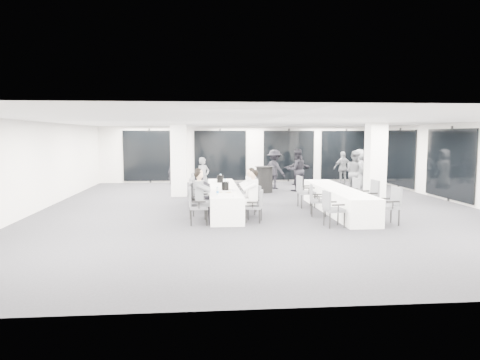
% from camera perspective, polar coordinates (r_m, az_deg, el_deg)
% --- Properties ---
extents(room, '(14.04, 16.04, 2.84)m').
position_cam_1_polar(room, '(14.98, 5.61, 2.20)').
color(room, '#232429').
rests_on(room, ground).
extents(column_left, '(0.60, 0.60, 2.80)m').
position_cam_1_polar(column_left, '(16.84, -8.16, 2.63)').
color(column_left, white).
rests_on(column_left, floor).
extents(column_right, '(0.60, 0.60, 2.80)m').
position_cam_1_polar(column_right, '(15.81, 17.59, 2.20)').
color(column_right, white).
rests_on(column_right, floor).
extents(banquet_table_main, '(0.90, 5.00, 0.75)m').
position_cam_1_polar(banquet_table_main, '(13.53, -2.25, -2.49)').
color(banquet_table_main, white).
rests_on(banquet_table_main, floor).
extents(banquet_table_side, '(0.90, 5.00, 0.75)m').
position_cam_1_polar(banquet_table_side, '(13.59, 12.81, -2.60)').
color(banquet_table_side, white).
rests_on(banquet_table_side, floor).
extents(cocktail_table, '(0.78, 0.78, 1.08)m').
position_cam_1_polar(cocktail_table, '(17.77, 3.25, 0.10)').
color(cocktail_table, black).
rests_on(cocktail_table, floor).
extents(chair_main_left_near, '(0.52, 0.57, 0.99)m').
position_cam_1_polar(chair_main_left_near, '(11.44, -5.96, -3.13)').
color(chair_main_left_near, '#4D4F54').
rests_on(chair_main_left_near, floor).
extents(chair_main_left_second, '(0.60, 0.63, 1.01)m').
position_cam_1_polar(chair_main_left_second, '(12.29, -5.89, -2.43)').
color(chair_main_left_second, '#4D4F54').
rests_on(chair_main_left_second, floor).
extents(chair_main_left_mid, '(0.60, 0.64, 1.04)m').
position_cam_1_polar(chair_main_left_mid, '(13.25, -5.83, -1.75)').
color(chair_main_left_mid, '#4D4F54').
rests_on(chair_main_left_mid, floor).
extents(chair_main_left_fourth, '(0.57, 0.61, 0.99)m').
position_cam_1_polar(chair_main_left_fourth, '(14.11, -5.76, -1.39)').
color(chair_main_left_fourth, '#4D4F54').
rests_on(chair_main_left_fourth, floor).
extents(chair_main_left_far, '(0.57, 0.63, 1.04)m').
position_cam_1_polar(chair_main_left_far, '(15.07, -5.73, -0.80)').
color(chair_main_left_far, '#4D4F54').
rests_on(chair_main_left_far, floor).
extents(chair_main_right_near, '(0.54, 0.56, 0.88)m').
position_cam_1_polar(chair_main_right_near, '(11.70, 2.22, -3.21)').
color(chair_main_right_near, '#4D4F54').
rests_on(chair_main_right_near, floor).
extents(chair_main_right_second, '(0.55, 0.58, 0.91)m').
position_cam_1_polar(chair_main_right_second, '(12.47, 1.80, -2.53)').
color(chair_main_right_second, '#4D4F54').
rests_on(chair_main_right_second, floor).
extents(chair_main_right_mid, '(0.59, 0.64, 1.04)m').
position_cam_1_polar(chair_main_right_mid, '(13.39, 1.38, -1.65)').
color(chair_main_right_mid, '#4D4F54').
rests_on(chair_main_right_mid, floor).
extents(chair_main_right_fourth, '(0.60, 0.63, 0.99)m').
position_cam_1_polar(chair_main_right_fourth, '(14.19, 1.00, -1.32)').
color(chair_main_right_fourth, '#4D4F54').
rests_on(chair_main_right_fourth, floor).
extents(chair_main_right_far, '(0.47, 0.53, 0.92)m').
position_cam_1_polar(chair_main_right_far, '(15.23, 0.58, -0.96)').
color(chair_main_right_far, '#4D4F54').
rests_on(chair_main_right_far, floor).
extents(chair_side_left_near, '(0.52, 0.57, 0.94)m').
position_cam_1_polar(chair_side_left_near, '(11.31, 12.08, -3.48)').
color(chair_side_left_near, '#4D4F54').
rests_on(chair_side_left_near, floor).
extents(chair_side_left_mid, '(0.54, 0.58, 0.92)m').
position_cam_1_polar(chair_side_left_mid, '(12.79, 10.05, -2.38)').
color(chair_side_left_mid, '#4D4F54').
rests_on(chair_side_left_mid, floor).
extents(chair_side_left_far, '(0.55, 0.61, 1.04)m').
position_cam_1_polar(chair_side_left_far, '(14.19, 8.49, -1.27)').
color(chair_side_left_far, '#4D4F54').
rests_on(chair_side_left_far, floor).
extents(chair_side_right_near, '(0.54, 0.59, 1.01)m').
position_cam_1_polar(chair_side_right_near, '(12.04, 19.49, -2.93)').
color(chair_side_right_near, '#4D4F54').
rests_on(chair_side_right_near, floor).
extents(chair_side_right_mid, '(0.55, 0.61, 1.04)m').
position_cam_1_polar(chair_side_right_mid, '(13.36, 16.95, -1.92)').
color(chair_side_right_mid, '#4D4F54').
rests_on(chair_side_right_mid, floor).
extents(chair_side_right_far, '(0.52, 0.57, 0.95)m').
position_cam_1_polar(chair_side_right_far, '(14.76, 14.73, -1.32)').
color(chair_side_right_far, '#4D4F54').
rests_on(chair_side_right_far, floor).
extents(seated_guest_a, '(0.50, 0.38, 1.44)m').
position_cam_1_polar(seated_guest_a, '(11.40, -5.13, -1.88)').
color(seated_guest_a, slate).
rests_on(seated_guest_a, floor).
extents(seated_guest_b, '(0.50, 0.38, 1.44)m').
position_cam_1_polar(seated_guest_b, '(12.24, -5.11, -1.34)').
color(seated_guest_b, black).
rests_on(seated_guest_b, floor).
extents(seated_guest_c, '(0.50, 0.38, 1.44)m').
position_cam_1_polar(seated_guest_c, '(11.66, 1.46, -1.68)').
color(seated_guest_c, white).
rests_on(seated_guest_c, floor).
extents(seated_guest_d, '(0.50, 0.38, 1.44)m').
position_cam_1_polar(seated_guest_d, '(12.40, 1.07, -1.22)').
color(seated_guest_d, white).
rests_on(seated_guest_d, floor).
extents(standing_guest_a, '(0.81, 0.78, 1.72)m').
position_cam_1_polar(standing_guest_a, '(16.63, -4.93, 0.76)').
color(standing_guest_a, slate).
rests_on(standing_guest_a, floor).
extents(standing_guest_b, '(1.08, 0.79, 2.03)m').
position_cam_1_polar(standing_guest_b, '(18.27, 7.57, 1.69)').
color(standing_guest_b, black).
rests_on(standing_guest_b, floor).
extents(standing_guest_c, '(1.30, 1.40, 1.97)m').
position_cam_1_polar(standing_guest_c, '(18.94, 4.62, 1.78)').
color(standing_guest_c, black).
rests_on(standing_guest_c, floor).
extents(standing_guest_d, '(1.12, 0.70, 1.81)m').
position_cam_1_polar(standing_guest_d, '(21.08, 13.58, 1.84)').
color(standing_guest_d, slate).
rests_on(standing_guest_d, floor).
extents(standing_guest_e, '(0.68, 1.02, 1.99)m').
position_cam_1_polar(standing_guest_e, '(19.47, 15.56, 1.73)').
color(standing_guest_e, slate).
rests_on(standing_guest_e, floor).
extents(standing_guest_f, '(1.65, 0.88, 1.70)m').
position_cam_1_polar(standing_guest_f, '(20.70, 7.74, 1.74)').
color(standing_guest_f, black).
rests_on(standing_guest_f, floor).
extents(standing_guest_g, '(0.72, 0.60, 1.81)m').
position_cam_1_polar(standing_guest_g, '(18.29, -8.66, 1.34)').
color(standing_guest_g, black).
rests_on(standing_guest_g, floor).
extents(standing_guest_h, '(0.89, 1.10, 1.98)m').
position_cam_1_polar(standing_guest_h, '(17.82, 15.10, 1.35)').
color(standing_guest_h, slate).
rests_on(standing_guest_h, floor).
extents(ice_bucket_near, '(0.21, 0.21, 0.24)m').
position_cam_1_polar(ice_bucket_near, '(12.66, -1.98, -0.81)').
color(ice_bucket_near, black).
rests_on(ice_bucket_near, banquet_table_main).
extents(ice_bucket_far, '(0.22, 0.22, 0.25)m').
position_cam_1_polar(ice_bucket_far, '(14.68, -2.68, 0.14)').
color(ice_bucket_far, black).
rests_on(ice_bucket_far, banquet_table_main).
extents(water_bottle_a, '(0.06, 0.06, 0.20)m').
position_cam_1_polar(water_bottle_a, '(11.65, -3.01, -1.51)').
color(water_bottle_a, silver).
rests_on(water_bottle_a, banquet_table_main).
extents(water_bottle_b, '(0.07, 0.07, 0.21)m').
position_cam_1_polar(water_bottle_b, '(13.82, -2.01, -0.31)').
color(water_bottle_b, silver).
rests_on(water_bottle_b, banquet_table_main).
extents(water_bottle_c, '(0.07, 0.07, 0.22)m').
position_cam_1_polar(water_bottle_c, '(15.40, -2.60, 0.37)').
color(water_bottle_c, silver).
rests_on(water_bottle_c, banquet_table_main).
extents(plate_a, '(0.18, 0.18, 0.03)m').
position_cam_1_polar(plate_a, '(12.12, -2.62, -1.64)').
color(plate_a, white).
rests_on(plate_a, banquet_table_main).
extents(plate_b, '(0.21, 0.21, 0.03)m').
position_cam_1_polar(plate_b, '(12.04, -1.53, -1.68)').
color(plate_b, white).
rests_on(plate_b, banquet_table_main).
extents(plate_c, '(0.21, 0.21, 0.03)m').
position_cam_1_polar(plate_c, '(12.78, -1.55, -1.24)').
color(plate_c, white).
rests_on(plate_c, banquet_table_main).
extents(wine_glass, '(0.08, 0.08, 0.21)m').
position_cam_1_polar(wine_glass, '(11.34, -0.92, -1.42)').
color(wine_glass, silver).
rests_on(wine_glass, banquet_table_main).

